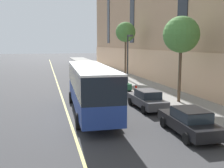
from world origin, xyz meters
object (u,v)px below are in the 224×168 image
(city_bus, at_px, (90,86))
(parked_car_black_0, at_px, (189,121))
(parked_car_black_5, at_px, (94,71))
(fire_hydrant, at_px, (136,88))
(parked_car_darkgray_6, at_px, (147,99))
(street_tree_far_uptown, at_px, (126,32))
(street_tree_mid_block, at_px, (181,35))
(parked_car_green_4, at_px, (118,83))
(street_lamp, at_px, (128,54))
(parked_car_white_1, at_px, (86,67))

(city_bus, height_order, parked_car_black_0, city_bus)
(parked_car_black_5, distance_m, fire_hydrant, 16.13)
(parked_car_darkgray_6, distance_m, fire_hydrant, 7.37)
(parked_car_black_0, bearing_deg, fire_hydrant, 83.32)
(street_tree_far_uptown, bearing_deg, street_tree_mid_block, -90.00)
(parked_car_black_5, distance_m, street_tree_far_uptown, 9.31)
(city_bus, distance_m, parked_car_green_4, 10.39)
(parked_car_green_4, bearing_deg, parked_car_black_5, 90.37)
(city_bus, bearing_deg, street_lamp, 59.17)
(street_tree_mid_block, bearing_deg, parked_car_black_0, -114.67)
(street_lamp, bearing_deg, street_tree_far_uptown, 75.47)
(street_lamp, bearing_deg, city_bus, -120.83)
(parked_car_darkgray_6, relative_size, street_tree_far_uptown, 0.59)
(street_tree_far_uptown, relative_size, fire_hydrant, 11.32)
(street_lamp, bearing_deg, parked_car_darkgray_6, -99.59)
(parked_car_black_0, xyz_separation_m, street_tree_far_uptown, (3.43, 23.38, 6.03))
(parked_car_white_1, relative_size, parked_car_green_4, 1.05)
(street_lamp, bearing_deg, parked_car_black_0, -95.77)
(city_bus, distance_m, street_tree_mid_block, 9.14)
(parked_car_white_1, xyz_separation_m, fire_hydrant, (1.83, -23.17, -0.29))
(parked_car_green_4, xyz_separation_m, parked_car_darkgray_6, (-0.08, -8.76, 0.00))
(parked_car_darkgray_6, relative_size, street_lamp, 0.79)
(parked_car_green_4, height_order, fire_hydrant, parked_car_green_4)
(fire_hydrant, bearing_deg, street_tree_far_uptown, 79.38)
(city_bus, distance_m, parked_car_black_0, 7.68)
(parked_car_black_0, distance_m, parked_car_black_5, 29.55)
(parked_car_white_1, height_order, parked_car_black_5, same)
(parked_car_black_0, bearing_deg, parked_car_darkgray_6, 90.53)
(parked_car_white_1, distance_m, parked_car_green_4, 21.59)
(street_tree_far_uptown, bearing_deg, parked_car_white_1, 105.50)
(parked_car_black_0, bearing_deg, parked_car_green_4, 89.93)
(street_tree_far_uptown, bearing_deg, street_lamp, -104.53)
(parked_car_black_0, relative_size, parked_car_green_4, 1.09)
(parked_car_white_1, bearing_deg, parked_car_darkgray_6, -89.63)
(fire_hydrant, bearing_deg, parked_car_green_4, 134.62)
(parked_car_white_1, height_order, street_lamp, street_lamp)
(street_tree_far_uptown, bearing_deg, fire_hydrant, -100.62)
(parked_car_green_4, distance_m, fire_hydrant, 2.24)
(street_tree_mid_block, relative_size, fire_hydrant, 10.26)
(city_bus, bearing_deg, parked_car_black_5, 78.91)
(parked_car_darkgray_6, xyz_separation_m, street_lamp, (1.74, 10.30, 3.18))
(parked_car_black_5, bearing_deg, city_bus, -101.09)
(fire_hydrant, bearing_deg, parked_car_white_1, 94.53)
(city_bus, xyz_separation_m, street_tree_far_uptown, (8.14, 17.46, 4.73))
(parked_car_black_0, xyz_separation_m, street_lamp, (1.68, 16.62, 3.17))
(parked_car_darkgray_6, bearing_deg, street_lamp, 80.41)
(parked_car_green_4, bearing_deg, street_tree_mid_block, -65.84)
(parked_car_black_0, xyz_separation_m, parked_car_black_5, (-0.07, 29.55, -0.00))
(parked_car_black_0, distance_m, street_lamp, 17.00)
(city_bus, distance_m, fire_hydrant, 9.97)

